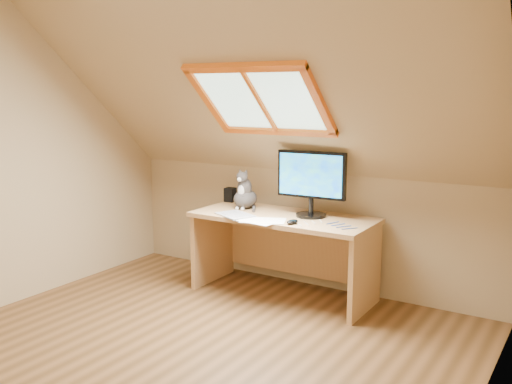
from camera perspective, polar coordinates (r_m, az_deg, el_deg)
The scene contains 10 objects.
ground at distance 3.82m, azimuth -8.08°, elevation -16.25°, with size 3.50×3.50×0.00m, color brown.
room_shell at distance 3.37m, azimuth -9.70°, elevation 5.53°, with size 3.52×3.52×2.41m.
desk at distance 4.77m, azimuth 3.13°, elevation -4.71°, with size 1.50×0.66×0.68m.
monitor at distance 4.58m, azimuth 5.55°, elevation 1.26°, with size 0.58×0.24×0.53m.
cat at distance 4.91m, azimuth -1.13°, elevation -0.20°, with size 0.20×0.24×0.36m.
desk_speaker at distance 5.23m, azimuth -2.59°, elevation -0.27°, with size 0.09×0.09×0.13m, color black.
graphics_tablet at distance 4.65m, azimuth -2.11°, elevation -2.30°, with size 0.30×0.22×0.01m, color #B2B2B7.
mouse at distance 4.37m, azimuth 3.65°, elevation -3.00°, with size 0.06×0.11×0.03m, color black.
papers at distance 4.46m, azimuth 0.84°, elevation -2.89°, with size 0.35×0.30×0.01m.
cables at distance 4.36m, azimuth 7.25°, elevation -3.25°, with size 0.51×0.26×0.01m.
Camera 1 is at (2.23, -2.60, 1.70)m, focal length 40.00 mm.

